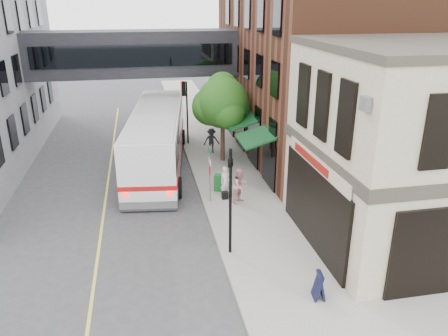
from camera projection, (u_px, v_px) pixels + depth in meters
name	position (u px, v px, depth m)	size (l,w,h in m)	color
ground	(231.00, 285.00, 16.23)	(120.00, 120.00, 0.00)	#38383A
sidewalk_main	(217.00, 156.00, 29.39)	(4.00, 60.00, 0.15)	gray
corner_building	(432.00, 146.00, 18.15)	(10.19, 8.12, 8.45)	#BDA990
brick_building	(331.00, 47.00, 29.24)	(13.76, 18.00, 14.00)	#542C1A
skyway_bridge	(134.00, 53.00, 29.85)	(14.00, 3.18, 3.00)	black
traffic_signal_near	(230.00, 189.00, 17.06)	(0.44, 0.22, 4.60)	black
traffic_signal_far	(185.00, 100.00, 30.65)	(0.53, 0.28, 4.50)	black
street_sign_pole	(210.00, 169.00, 22.02)	(0.08, 0.75, 3.00)	gray
street_tree	(222.00, 102.00, 27.33)	(3.80, 3.20, 5.60)	#382619
lane_marking	(107.00, 189.00, 24.50)	(0.12, 40.00, 0.01)	#D8CC4C
bus	(157.00, 137.00, 27.10)	(4.57, 13.42, 3.54)	white
pedestrian_a	(226.00, 182.00, 22.87)	(0.61, 0.40, 1.68)	silver
pedestrian_b	(240.00, 186.00, 22.23)	(0.88, 0.69, 1.82)	#D48990
pedestrian_c	(211.00, 141.00, 29.59)	(1.10, 0.63, 1.70)	black
newspaper_box	(219.00, 183.00, 23.77)	(0.46, 0.41, 0.92)	#145921
sandwich_board	(319.00, 285.00, 15.13)	(0.36, 0.56, 0.99)	black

